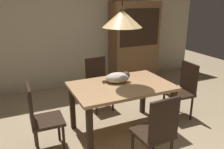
{
  "coord_description": "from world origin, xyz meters",
  "views": [
    {
      "loc": [
        -1.3,
        -2.29,
        1.91
      ],
      "look_at": [
        0.03,
        0.61,
        0.85
      ],
      "focal_mm": 37.05,
      "sensor_mm": 36.0,
      "label": 1
    }
  ],
  "objects_px": {
    "chair_left_side": "(40,116)",
    "pendant_lamp": "(122,18)",
    "hutch_bookcase": "(134,44)",
    "chair_far_back": "(98,81)",
    "chair_near_front": "(157,130)",
    "cat_sleeping": "(118,77)",
    "chair_right_side": "(183,88)",
    "dining_table": "(121,91)"
  },
  "relations": [
    {
      "from": "pendant_lamp",
      "to": "hutch_bookcase",
      "type": "xyz_separation_m",
      "value": [
        1.31,
        1.9,
        -0.77
      ]
    },
    {
      "from": "dining_table",
      "to": "chair_right_side",
      "type": "relative_size",
      "value": 1.51
    },
    {
      "from": "chair_left_side",
      "to": "pendant_lamp",
      "type": "xyz_separation_m",
      "value": [
        1.13,
        -0.0,
        1.15
      ]
    },
    {
      "from": "chair_far_back",
      "to": "chair_near_front",
      "type": "bearing_deg",
      "value": -89.63
    },
    {
      "from": "chair_far_back",
      "to": "hutch_bookcase",
      "type": "relative_size",
      "value": 0.5
    },
    {
      "from": "cat_sleeping",
      "to": "dining_table",
      "type": "bearing_deg",
      "value": -91.91
    },
    {
      "from": "chair_far_back",
      "to": "chair_near_front",
      "type": "height_order",
      "value": "same"
    },
    {
      "from": "chair_near_front",
      "to": "chair_left_side",
      "type": "bearing_deg",
      "value": 142.16
    },
    {
      "from": "dining_table",
      "to": "chair_right_side",
      "type": "distance_m",
      "value": 1.14
    },
    {
      "from": "chair_left_side",
      "to": "cat_sleeping",
      "type": "relative_size",
      "value": 2.32
    },
    {
      "from": "chair_right_side",
      "to": "chair_left_side",
      "type": "bearing_deg",
      "value": 179.86
    },
    {
      "from": "chair_right_side",
      "to": "dining_table",
      "type": "bearing_deg",
      "value": 179.81
    },
    {
      "from": "dining_table",
      "to": "cat_sleeping",
      "type": "height_order",
      "value": "cat_sleeping"
    },
    {
      "from": "chair_left_side",
      "to": "chair_right_side",
      "type": "height_order",
      "value": "same"
    },
    {
      "from": "hutch_bookcase",
      "to": "chair_far_back",
      "type": "bearing_deg",
      "value": -141.97
    },
    {
      "from": "chair_left_side",
      "to": "cat_sleeping",
      "type": "height_order",
      "value": "chair_left_side"
    },
    {
      "from": "cat_sleeping",
      "to": "hutch_bookcase",
      "type": "xyz_separation_m",
      "value": [
        1.3,
        1.8,
        0.06
      ]
    },
    {
      "from": "chair_far_back",
      "to": "pendant_lamp",
      "type": "relative_size",
      "value": 0.72
    },
    {
      "from": "chair_near_front",
      "to": "hutch_bookcase",
      "type": "bearing_deg",
      "value": 64.94
    },
    {
      "from": "cat_sleeping",
      "to": "pendant_lamp",
      "type": "xyz_separation_m",
      "value": [
        -0.0,
        -0.1,
        0.84
      ]
    },
    {
      "from": "chair_near_front",
      "to": "pendant_lamp",
      "type": "distance_m",
      "value": 1.45
    },
    {
      "from": "chair_far_back",
      "to": "chair_near_front",
      "type": "relative_size",
      "value": 1.0
    },
    {
      "from": "chair_right_side",
      "to": "chair_near_front",
      "type": "bearing_deg",
      "value": -142.12
    },
    {
      "from": "chair_left_side",
      "to": "pendant_lamp",
      "type": "distance_m",
      "value": 1.61
    },
    {
      "from": "chair_left_side",
      "to": "pendant_lamp",
      "type": "relative_size",
      "value": 0.72
    },
    {
      "from": "chair_left_side",
      "to": "chair_far_back",
      "type": "height_order",
      "value": "same"
    },
    {
      "from": "cat_sleeping",
      "to": "pendant_lamp",
      "type": "distance_m",
      "value": 0.84
    },
    {
      "from": "cat_sleeping",
      "to": "chair_near_front",
      "type": "bearing_deg",
      "value": -89.95
    },
    {
      "from": "chair_right_side",
      "to": "cat_sleeping",
      "type": "xyz_separation_m",
      "value": [
        -1.12,
        0.11,
        0.32
      ]
    },
    {
      "from": "dining_table",
      "to": "chair_left_side",
      "type": "bearing_deg",
      "value": 179.92
    },
    {
      "from": "cat_sleeping",
      "to": "chair_right_side",
      "type": "bearing_deg",
      "value": -5.44
    },
    {
      "from": "chair_left_side",
      "to": "pendant_lamp",
      "type": "height_order",
      "value": "pendant_lamp"
    },
    {
      "from": "chair_left_side",
      "to": "hutch_bookcase",
      "type": "relative_size",
      "value": 0.5
    },
    {
      "from": "chair_far_back",
      "to": "chair_near_front",
      "type": "distance_m",
      "value": 1.76
    },
    {
      "from": "dining_table",
      "to": "hutch_bookcase",
      "type": "bearing_deg",
      "value": 55.57
    },
    {
      "from": "pendant_lamp",
      "to": "chair_left_side",
      "type": "bearing_deg",
      "value": 179.92
    },
    {
      "from": "cat_sleeping",
      "to": "pendant_lamp",
      "type": "height_order",
      "value": "pendant_lamp"
    },
    {
      "from": "chair_near_front",
      "to": "pendant_lamp",
      "type": "bearing_deg",
      "value": 90.28
    },
    {
      "from": "chair_near_front",
      "to": "hutch_bookcase",
      "type": "xyz_separation_m",
      "value": [
        1.3,
        2.78,
        0.38
      ]
    },
    {
      "from": "chair_far_back",
      "to": "hutch_bookcase",
      "type": "bearing_deg",
      "value": 38.03
    },
    {
      "from": "chair_left_side",
      "to": "hutch_bookcase",
      "type": "xyz_separation_m",
      "value": [
        2.43,
        1.9,
        0.38
      ]
    },
    {
      "from": "chair_near_front",
      "to": "cat_sleeping",
      "type": "bearing_deg",
      "value": 90.05
    }
  ]
}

